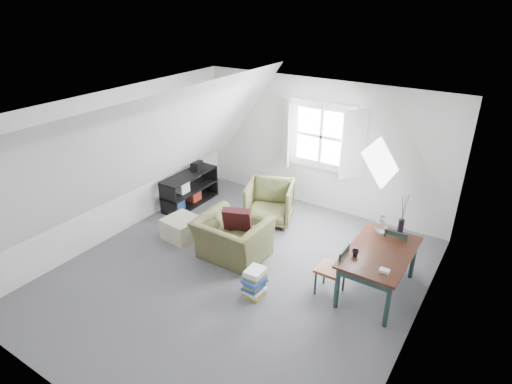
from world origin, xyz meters
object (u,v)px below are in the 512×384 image
Objects in this scene: dining_table at (379,256)px; dining_chair_far at (395,250)px; ottoman at (182,228)px; magazine_stack at (255,283)px; armchair_far at (269,220)px; media_shelf at (189,191)px; armchair_near at (233,257)px; dining_chair_near at (333,269)px.

dining_chair_far is at bearing 86.87° from dining_table.
magazine_stack is at bearing -17.82° from ottoman.
armchair_far is 0.66× the size of media_shelf.
dining_table is (3.31, 0.38, 0.41)m from ottoman.
dining_chair_far reaches higher than dining_table.
armchair_near is 1.26× the size of armchair_far.
armchair_far is at bearing -84.47° from armchair_near.
armchair_near is at bearing -105.31° from armchair_far.
dining_table is at bearing 35.39° from magazine_stack.
magazine_stack is (-1.40, -1.00, -0.39)m from dining_table.
dining_chair_far is 1.10m from dining_chair_near.
armchair_near is 0.83× the size of media_shelf.
media_shelf is (-1.70, -0.32, 0.29)m from armchair_far.
dining_chair_near is at bearing 0.15° from ottoman.
dining_table is 0.66m from dining_chair_near.
media_shelf is (-0.74, 1.02, 0.11)m from ottoman.
armchair_near is 2.59× the size of magazine_stack.
media_shelf is at bearing -104.14° from dining_chair_near.
armchair_far reaches higher than ottoman.
dining_chair_far is 1.97× the size of magazine_stack.
dining_chair_near is (1.84, -1.33, 0.41)m from armchair_far.
dining_table is 3.34× the size of magazine_stack.
ottoman is 3.36m from dining_table.
dining_chair_far is 1.02× the size of dining_chair_near.
armchair_near is 2.52m from dining_chair_far.
dining_chair_near reaches higher than media_shelf.
ottoman is at bearing -169.03° from dining_table.
armchair_near is at bearing -165.50° from dining_table.
ottoman is 0.68× the size of dining_chair_far.
ottoman is (-0.96, -1.34, 0.18)m from armchair_far.
media_shelf is at bearing -3.14° from dining_chair_far.
magazine_stack reaches higher than armchair_far.
media_shelf is (-4.12, 0.08, -0.13)m from dining_chair_far.
media_shelf is (-1.82, 1.04, 0.29)m from armchair_near.
ottoman is at bearing 13.56° from dining_chair_far.
magazine_stack is at bearing -84.81° from armchair_far.
armchair_far is 2.61m from dining_table.
armchair_far reaches higher than armchair_near.
magazine_stack reaches higher than armchair_near.
dining_chair_far is (2.30, 0.96, 0.42)m from armchair_near.
armchair_far is at bearing -11.31° from dining_chair_far.
dining_table is at bearing 80.50° from dining_chair_far.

